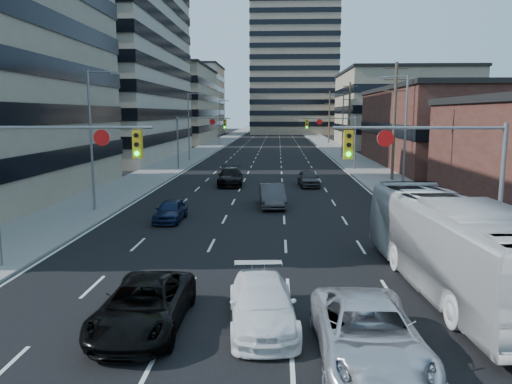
{
  "coord_description": "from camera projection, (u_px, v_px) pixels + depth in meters",
  "views": [
    {
      "loc": [
        1.4,
        -11.34,
        6.34
      ],
      "look_at": [
        0.24,
        14.85,
        2.2
      ],
      "focal_mm": 35.0,
      "sensor_mm": 36.0,
      "label": 1
    }
  ],
  "objects": [
    {
      "name": "road_surface",
      "position": [
        273.0,
        136.0,
        140.52
      ],
      "size": [
        18.0,
        300.0,
        0.02
      ],
      "primitive_type": "cube",
      "color": "black",
      "rests_on": "ground"
    },
    {
      "name": "streetlight_right_far",
      "position": [
        342.0,
        123.0,
        70.21
      ],
      "size": [
        2.03,
        0.22,
        9.0
      ],
      "color": "slate",
      "rests_on": "ground"
    },
    {
      "name": "signal_near_left",
      "position": [
        55.0,
        165.0,
        19.78
      ],
      "size": [
        6.59,
        0.33,
        6.0
      ],
      "color": "slate",
      "rests_on": "ground"
    },
    {
      "name": "storefront_right_mid",
      "position": [
        466.0,
        129.0,
        59.83
      ],
      "size": [
        20.0,
        30.0,
        9.0
      ],
      "primitive_type": "cube",
      "color": "#472119",
      "rests_on": "ground"
    },
    {
      "name": "sidewalk_left",
      "position": [
        233.0,
        136.0,
        141.01
      ],
      "size": [
        5.0,
        300.0,
        0.15
      ],
      "primitive_type": "cube",
      "color": "slate",
      "rests_on": "ground"
    },
    {
      "name": "office_left_mid",
      "position": [
        78.0,
        59.0,
        70.44
      ],
      "size": [
        26.0,
        34.0,
        28.0
      ],
      "primitive_type": "cube",
      "color": "#ADA089",
      "rests_on": "ground"
    },
    {
      "name": "streetlight_right_near",
      "position": [
        403.0,
        132.0,
        35.67
      ],
      "size": [
        2.03,
        0.22,
        9.0
      ],
      "color": "slate",
      "rests_on": "ground"
    },
    {
      "name": "office_right_far",
      "position": [
        400.0,
        110.0,
        96.89
      ],
      "size": [
        22.0,
        28.0,
        14.0
      ],
      "primitive_type": "cube",
      "color": "gray",
      "rests_on": "ground"
    },
    {
      "name": "signal_near_right",
      "position": [
        436.0,
        166.0,
        19.13
      ],
      "size": [
        6.59,
        0.33,
        6.0
      ],
      "color": "slate",
      "rests_on": "ground"
    },
    {
      "name": "sedan_blue",
      "position": [
        171.0,
        210.0,
        29.55
      ],
      "size": [
        1.62,
        3.84,
        1.3
      ],
      "primitive_type": "imported",
      "rotation": [
        0.0,
        0.0,
        -0.02
      ],
      "color": "#0E1A38",
      "rests_on": "ground"
    },
    {
      "name": "streetlight_left_mid",
      "position": [
        190.0,
        123.0,
        66.18
      ],
      "size": [
        2.03,
        0.22,
        9.0
      ],
      "color": "slate",
      "rests_on": "ground"
    },
    {
      "name": "apartment_tower",
      "position": [
        294.0,
        40.0,
        155.47
      ],
      "size": [
        26.0,
        26.0,
        58.0
      ],
      "primitive_type": "cube",
      "color": "gray",
      "rests_on": "ground"
    },
    {
      "name": "sidewalk_right",
      "position": [
        314.0,
        136.0,
        140.01
      ],
      "size": [
        5.0,
        300.0,
        0.15
      ],
      "primitive_type": "cube",
      "color": "slate",
      "rests_on": "ground"
    },
    {
      "name": "ground",
      "position": [
        219.0,
        374.0,
        12.24
      ],
      "size": [
        400.0,
        400.0,
        0.0
      ],
      "primitive_type": "plane",
      "color": "black",
      "rests_on": "ground"
    },
    {
      "name": "utility_pole_midblock",
      "position": [
        349.0,
        117.0,
        75.93
      ],
      "size": [
        2.2,
        0.28,
        11.0
      ],
      "color": "#4C3D2D",
      "rests_on": "ground"
    },
    {
      "name": "sedan_grey_right",
      "position": [
        309.0,
        178.0,
        43.61
      ],
      "size": [
        1.94,
        4.34,
        1.45
      ],
      "primitive_type": "imported",
      "rotation": [
        0.0,
        0.0,
        0.05
      ],
      "color": "#343437",
      "rests_on": "ground"
    },
    {
      "name": "sedan_black_far",
      "position": [
        230.0,
        177.0,
        44.3
      ],
      "size": [
        2.52,
        5.5,
        1.56
      ],
      "primitive_type": "imported",
      "rotation": [
        0.0,
        0.0,
        0.06
      ],
      "color": "black",
      "rests_on": "ground"
    },
    {
      "name": "utility_pole_block",
      "position": [
        394.0,
        119.0,
        46.33
      ],
      "size": [
        2.2,
        0.28,
        11.0
      ],
      "color": "#4C3D2D",
      "rests_on": "ground"
    },
    {
      "name": "white_van",
      "position": [
        262.0,
        304.0,
        14.97
      ],
      "size": [
        2.38,
        4.94,
        1.39
      ],
      "primitive_type": "imported",
      "rotation": [
        0.0,
        0.0,
        0.09
      ],
      "color": "white",
      "rests_on": "ground"
    },
    {
      "name": "sedan_grey_center",
      "position": [
        272.0,
        196.0,
        34.1
      ],
      "size": [
        2.01,
        4.81,
        1.54
      ],
      "primitive_type": "imported",
      "rotation": [
        0.0,
        0.0,
        0.08
      ],
      "color": "#363639",
      "rests_on": "ground"
    },
    {
      "name": "silver_suv",
      "position": [
        368.0,
        334.0,
        12.71
      ],
      "size": [
        2.67,
        5.67,
        1.57
      ],
      "primitive_type": "imported",
      "rotation": [
        0.0,
        0.0,
        0.01
      ],
      "color": "silver",
      "rests_on": "ground"
    },
    {
      "name": "bg_block_right",
      "position": [
        389.0,
        115.0,
        138.19
      ],
      "size": [
        22.0,
        22.0,
        12.0
      ],
      "primitive_type": "cube",
      "color": "gray",
      "rests_on": "ground"
    },
    {
      "name": "streetlight_left_near",
      "position": [
        93.0,
        134.0,
        31.64
      ],
      "size": [
        2.03,
        0.22,
        9.0
      ],
      "color": "slate",
      "rests_on": "ground"
    },
    {
      "name": "signal_far_left",
      "position": [
        198.0,
        132.0,
        56.31
      ],
      "size": [
        6.09,
        0.33,
        6.0
      ],
      "color": "slate",
      "rests_on": "ground"
    },
    {
      "name": "signal_far_right",
      "position": [
        334.0,
        132.0,
        55.64
      ],
      "size": [
        6.09,
        0.33,
        6.0
      ],
      "color": "slate",
      "rests_on": "ground"
    },
    {
      "name": "transit_bus",
      "position": [
        454.0,
        245.0,
        17.77
      ],
      "size": [
        3.74,
        12.38,
        3.4
      ],
      "primitive_type": "imported",
      "rotation": [
        0.0,
        0.0,
        0.07
      ],
      "color": "silver",
      "rests_on": "ground"
    },
    {
      "name": "utility_pole_distant",
      "position": [
        329.0,
        116.0,
        105.54
      ],
      "size": [
        2.2,
        0.28,
        11.0
      ],
      "color": "#4C3D2D",
      "rests_on": "ground"
    },
    {
      "name": "bg_block_left",
      "position": [
        181.0,
        101.0,
        150.05
      ],
      "size": [
        24.0,
        24.0,
        20.0
      ],
      "primitive_type": "cube",
      "color": "#ADA089",
      "rests_on": "ground"
    },
    {
      "name": "black_pickup",
      "position": [
        144.0,
        305.0,
        14.77
      ],
      "size": [
        2.41,
        5.18,
        1.44
      ],
      "primitive_type": "imported",
      "rotation": [
        0.0,
        0.0,
        -0.01
      ],
      "color": "black",
      "rests_on": "ground"
    },
    {
      "name": "office_left_far",
      "position": [
        164.0,
        106.0,
        110.72
      ],
      "size": [
        20.0,
        30.0,
        16.0
      ],
      "primitive_type": "cube",
      "color": "gray",
      "rests_on": "ground"
    },
    {
      "name": "streetlight_left_far",
      "position": [
        220.0,
        120.0,
        100.72
      ],
      "size": [
        2.03,
        0.22,
        9.0
      ],
      "color": "slate",
      "rests_on": "ground"
    }
  ]
}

